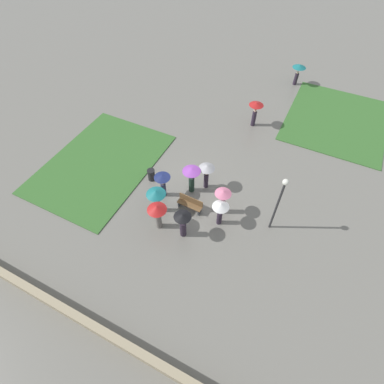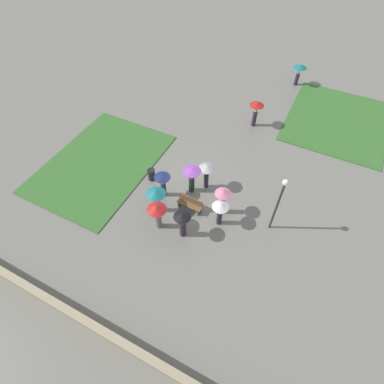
{
  "view_description": "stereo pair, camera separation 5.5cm",
  "coord_description": "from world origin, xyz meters",
  "px_view_note": "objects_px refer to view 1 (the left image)",
  "views": [
    {
      "loc": [
        5.39,
        -10.8,
        14.45
      ],
      "look_at": [
        0.45,
        -0.83,
        0.85
      ],
      "focal_mm": 28.0,
      "sensor_mm": 36.0,
      "label": 1
    },
    {
      "loc": [
        5.44,
        -10.77,
        14.45
      ],
      "look_at": [
        0.45,
        -0.83,
        0.85
      ],
      "focal_mm": 28.0,
      "sensor_mm": 36.0,
      "label": 2
    }
  ],
  "objects_px": {
    "crowd_person_black": "(183,222)",
    "lone_walker_far_path": "(256,109)",
    "lone_walker_mid_plaza": "(299,69)",
    "crowd_person_purple": "(192,175)",
    "crowd_person_white": "(220,209)",
    "crowd_person_red": "(157,212)",
    "crowd_person_pink": "(223,198)",
    "crowd_person_navy": "(163,181)",
    "crowd_person_grey": "(207,171)",
    "lamp_post": "(280,198)",
    "trash_bin": "(151,175)",
    "crowd_person_teal": "(156,195)",
    "park_bench": "(190,203)"
  },
  "relations": [
    {
      "from": "crowd_person_teal",
      "to": "crowd_person_navy",
      "type": "bearing_deg",
      "value": 24.05
    },
    {
      "from": "crowd_person_black",
      "to": "trash_bin",
      "type": "bearing_deg",
      "value": -42.4
    },
    {
      "from": "park_bench",
      "to": "crowd_person_navy",
      "type": "bearing_deg",
      "value": 176.0
    },
    {
      "from": "lone_walker_mid_plaza",
      "to": "crowd_person_purple",
      "type": "bearing_deg",
      "value": 60.92
    },
    {
      "from": "crowd_person_purple",
      "to": "crowd_person_white",
      "type": "bearing_deg",
      "value": -26.92
    },
    {
      "from": "lone_walker_mid_plaza",
      "to": "lamp_post",
      "type": "bearing_deg",
      "value": 80.26
    },
    {
      "from": "trash_bin",
      "to": "crowd_person_teal",
      "type": "distance_m",
      "value": 2.74
    },
    {
      "from": "trash_bin",
      "to": "lone_walker_far_path",
      "type": "distance_m",
      "value": 9.17
    },
    {
      "from": "park_bench",
      "to": "crowd_person_red",
      "type": "distance_m",
      "value": 2.36
    },
    {
      "from": "lone_walker_far_path",
      "to": "crowd_person_black",
      "type": "bearing_deg",
      "value": -96.46
    },
    {
      "from": "park_bench",
      "to": "lone_walker_mid_plaza",
      "type": "relative_size",
      "value": 0.84
    },
    {
      "from": "crowd_person_black",
      "to": "lone_walker_mid_plaza",
      "type": "distance_m",
      "value": 18.12
    },
    {
      "from": "crowd_person_red",
      "to": "crowd_person_purple",
      "type": "bearing_deg",
      "value": 139.25
    },
    {
      "from": "lone_walker_mid_plaza",
      "to": "crowd_person_black",
      "type": "bearing_deg",
      "value": 65.8
    },
    {
      "from": "lamp_post",
      "to": "crowd_person_black",
      "type": "height_order",
      "value": "lamp_post"
    },
    {
      "from": "crowd_person_black",
      "to": "lone_walker_far_path",
      "type": "bearing_deg",
      "value": -97.24
    },
    {
      "from": "crowd_person_navy",
      "to": "crowd_person_grey",
      "type": "bearing_deg",
      "value": 23.26
    },
    {
      "from": "lamp_post",
      "to": "lone_walker_far_path",
      "type": "relative_size",
      "value": 2.01
    },
    {
      "from": "crowd_person_white",
      "to": "crowd_person_purple",
      "type": "xyz_separation_m",
      "value": [
        -2.48,
        1.47,
        0.03
      ]
    },
    {
      "from": "crowd_person_purple",
      "to": "crowd_person_grey",
      "type": "xyz_separation_m",
      "value": [
        0.67,
        0.68,
        0.05
      ]
    },
    {
      "from": "crowd_person_white",
      "to": "crowd_person_purple",
      "type": "bearing_deg",
      "value": 76.96
    },
    {
      "from": "trash_bin",
      "to": "crowd_person_red",
      "type": "xyz_separation_m",
      "value": [
        2.25,
        -2.9,
        0.99
      ]
    },
    {
      "from": "lamp_post",
      "to": "lone_walker_mid_plaza",
      "type": "relative_size",
      "value": 2.2
    },
    {
      "from": "trash_bin",
      "to": "crowd_person_white",
      "type": "distance_m",
      "value": 5.41
    },
    {
      "from": "crowd_person_white",
      "to": "crowd_person_grey",
      "type": "distance_m",
      "value": 2.81
    },
    {
      "from": "crowd_person_pink",
      "to": "lamp_post",
      "type": "bearing_deg",
      "value": -5.82
    },
    {
      "from": "crowd_person_black",
      "to": "lone_walker_mid_plaza",
      "type": "relative_size",
      "value": 1.04
    },
    {
      "from": "crowd_person_purple",
      "to": "crowd_person_red",
      "type": "xyz_separation_m",
      "value": [
        -0.46,
        -3.2,
        0.02
      ]
    },
    {
      "from": "crowd_person_white",
      "to": "crowd_person_red",
      "type": "xyz_separation_m",
      "value": [
        -2.94,
        -1.73,
        0.05
      ]
    },
    {
      "from": "trash_bin",
      "to": "crowd_person_navy",
      "type": "xyz_separation_m",
      "value": [
        1.35,
        -0.77,
        0.86
      ]
    },
    {
      "from": "crowd_person_white",
      "to": "lone_walker_mid_plaza",
      "type": "height_order",
      "value": "lone_walker_mid_plaza"
    },
    {
      "from": "park_bench",
      "to": "lone_walker_mid_plaza",
      "type": "distance_m",
      "value": 16.43
    },
    {
      "from": "crowd_person_pink",
      "to": "lone_walker_mid_plaza",
      "type": "relative_size",
      "value": 1.04
    },
    {
      "from": "trash_bin",
      "to": "crowd_person_white",
      "type": "xyz_separation_m",
      "value": [
        5.19,
        -1.17,
        0.94
      ]
    },
    {
      "from": "lamp_post",
      "to": "crowd_person_purple",
      "type": "bearing_deg",
      "value": 174.98
    },
    {
      "from": "crowd_person_navy",
      "to": "crowd_person_pink",
      "type": "height_order",
      "value": "crowd_person_pink"
    },
    {
      "from": "crowd_person_pink",
      "to": "crowd_person_navy",
      "type": "bearing_deg",
      "value": 175.21
    },
    {
      "from": "crowd_person_navy",
      "to": "lamp_post",
      "type": "bearing_deg",
      "value": -12.11
    },
    {
      "from": "lone_walker_far_path",
      "to": "lone_walker_mid_plaza",
      "type": "height_order",
      "value": "lone_walker_far_path"
    },
    {
      "from": "crowd_person_black",
      "to": "crowd_person_red",
      "type": "bearing_deg",
      "value": -0.58
    },
    {
      "from": "crowd_person_pink",
      "to": "crowd_person_black",
      "type": "relative_size",
      "value": 1.0
    },
    {
      "from": "crowd_person_navy",
      "to": "crowd_person_black",
      "type": "bearing_deg",
      "value": -57.53
    },
    {
      "from": "crowd_person_white",
      "to": "crowd_person_red",
      "type": "height_order",
      "value": "crowd_person_red"
    },
    {
      "from": "crowd_person_grey",
      "to": "lone_walker_mid_plaza",
      "type": "relative_size",
      "value": 1.04
    },
    {
      "from": "lone_walker_mid_plaza",
      "to": "crowd_person_teal",
      "type": "bearing_deg",
      "value": 58.77
    },
    {
      "from": "crowd_person_pink",
      "to": "crowd_person_white",
      "type": "bearing_deg",
      "value": -86.31
    },
    {
      "from": "park_bench",
      "to": "crowd_person_purple",
      "type": "height_order",
      "value": "crowd_person_purple"
    },
    {
      "from": "crowd_person_grey",
      "to": "lone_walker_far_path",
      "type": "distance_m",
      "value": 7.23
    },
    {
      "from": "crowd_person_white",
      "to": "lamp_post",
      "type": "bearing_deg",
      "value": -51.81
    },
    {
      "from": "crowd_person_navy",
      "to": "lone_walker_far_path",
      "type": "height_order",
      "value": "lone_walker_far_path"
    }
  ]
}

